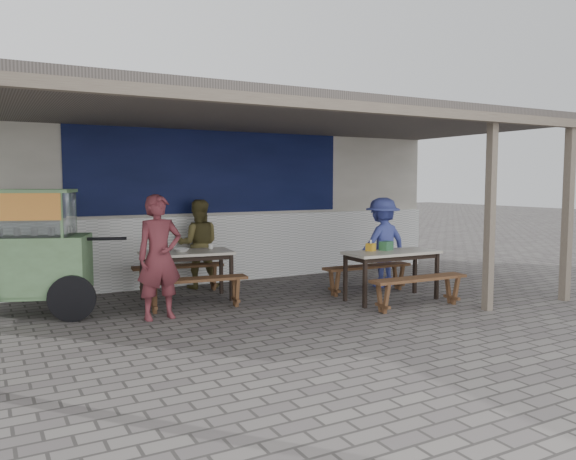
# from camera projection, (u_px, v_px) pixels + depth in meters

# --- Properties ---
(ground) EXTENTS (60.00, 60.00, 0.00)m
(ground) POSITION_uv_depth(u_px,v_px,m) (311.00, 316.00, 7.54)
(ground) COLOR #605B57
(ground) RESTS_ON ground
(back_wall) EXTENTS (9.00, 1.28, 3.50)m
(back_wall) POSITION_uv_depth(u_px,v_px,m) (212.00, 186.00, 10.51)
(back_wall) COLOR beige
(back_wall) RESTS_ON ground
(warung_roof) EXTENTS (9.00, 4.21, 2.81)m
(warung_roof) POSITION_uv_depth(u_px,v_px,m) (280.00, 118.00, 8.09)
(warung_roof) COLOR #544E48
(warung_roof) RESTS_ON ground
(table_left) EXTENTS (1.44, 0.88, 0.75)m
(table_left) POSITION_uv_depth(u_px,v_px,m) (186.00, 257.00, 8.46)
(table_left) COLOR beige
(table_left) RESTS_ON ground
(bench_left_street) EXTENTS (1.48, 0.46, 0.45)m
(bench_left_street) POSITION_uv_depth(u_px,v_px,m) (196.00, 286.00, 7.88)
(bench_left_street) COLOR brown
(bench_left_street) RESTS_ON ground
(bench_left_wall) EXTENTS (1.48, 0.46, 0.45)m
(bench_left_wall) POSITION_uv_depth(u_px,v_px,m) (178.00, 272.00, 9.11)
(bench_left_wall) COLOR brown
(bench_left_wall) RESTS_ON ground
(table_right) EXTENTS (1.47, 0.68, 0.75)m
(table_right) POSITION_uv_depth(u_px,v_px,m) (392.00, 256.00, 8.49)
(table_right) COLOR beige
(table_right) RESTS_ON ground
(bench_right_street) EXTENTS (1.56, 0.33, 0.45)m
(bench_right_street) POSITION_uv_depth(u_px,v_px,m) (419.00, 285.00, 7.96)
(bench_right_street) COLOR brown
(bench_right_street) RESTS_ON ground
(bench_right_wall) EXTENTS (1.56, 0.33, 0.45)m
(bench_right_wall) POSITION_uv_depth(u_px,v_px,m) (367.00, 272.00, 9.08)
(bench_right_wall) COLOR brown
(bench_right_wall) RESTS_ON ground
(vendor_cart) EXTENTS (2.17, 1.32, 1.70)m
(vendor_cart) POSITION_uv_depth(u_px,v_px,m) (28.00, 248.00, 7.43)
(vendor_cart) COLOR #70A06B
(vendor_cart) RESTS_ON ground
(patron_street_side) EXTENTS (0.62, 0.42, 1.64)m
(patron_street_side) POSITION_uv_depth(u_px,v_px,m) (159.00, 257.00, 7.33)
(patron_street_side) COLOR maroon
(patron_street_side) RESTS_ON ground
(patron_wall_side) EXTENTS (0.87, 0.77, 1.50)m
(patron_wall_side) POSITION_uv_depth(u_px,v_px,m) (198.00, 244.00, 9.46)
(patron_wall_side) COLOR brown
(patron_wall_side) RESTS_ON ground
(patron_right_table) EXTENTS (1.03, 0.64, 1.53)m
(patron_right_table) POSITION_uv_depth(u_px,v_px,m) (382.00, 242.00, 9.57)
(patron_right_table) COLOR #4450AB
(patron_right_table) RESTS_ON ground
(tissue_box) EXTENTS (0.15, 0.15, 0.12)m
(tissue_box) POSITION_uv_depth(u_px,v_px,m) (371.00, 247.00, 8.52)
(tissue_box) COLOR gold
(tissue_box) RESTS_ON table_right
(donation_box) EXTENTS (0.24, 0.20, 0.14)m
(donation_box) POSITION_uv_depth(u_px,v_px,m) (386.00, 246.00, 8.61)
(donation_box) COLOR #2D663E
(donation_box) RESTS_ON table_right
(condiment_jar) EXTENTS (0.07, 0.07, 0.08)m
(condiment_jar) POSITION_uv_depth(u_px,v_px,m) (211.00, 246.00, 8.79)
(condiment_jar) COLOR silver
(condiment_jar) RESTS_ON table_left
(condiment_bowl) EXTENTS (0.27, 0.27, 0.05)m
(condiment_bowl) POSITION_uv_depth(u_px,v_px,m) (181.00, 250.00, 8.42)
(condiment_bowl) COLOR silver
(condiment_bowl) RESTS_ON table_left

